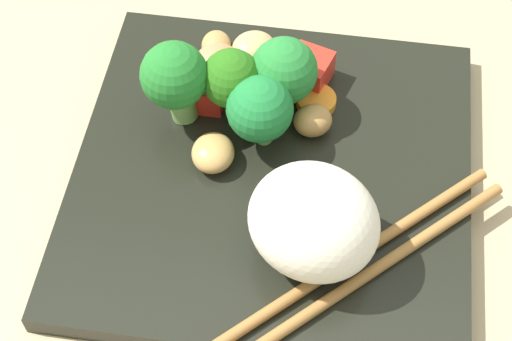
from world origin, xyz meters
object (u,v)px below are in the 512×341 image
(broccoli_floret_3, at_px, (175,78))
(square_plate, at_px, (272,175))
(chopstick_pair, at_px, (355,270))
(rice_mound, at_px, (313,222))
(carrot_slice_2, at_px, (182,75))

(broccoli_floret_3, bearing_deg, square_plate, -26.10)
(broccoli_floret_3, height_order, chopstick_pair, broccoli_floret_3)
(rice_mound, relative_size, carrot_slice_2, 3.98)
(chopstick_pair, bearing_deg, carrot_slice_2, 90.47)
(chopstick_pair, bearing_deg, rice_mound, 114.37)
(broccoli_floret_3, xyz_separation_m, carrot_slice_2, (-0.01, 0.04, -0.04))
(rice_mound, xyz_separation_m, carrot_slice_2, (-0.11, 0.13, -0.03))
(broccoli_floret_3, height_order, carrot_slice_2, broccoli_floret_3)
(broccoli_floret_3, bearing_deg, chopstick_pair, -38.81)
(square_plate, relative_size, broccoli_floret_3, 3.90)
(rice_mound, xyz_separation_m, broccoli_floret_3, (-0.11, 0.10, 0.01))
(broccoli_floret_3, distance_m, carrot_slice_2, 0.05)
(square_plate, distance_m, broccoli_floret_3, 0.10)
(carrot_slice_2, bearing_deg, broccoli_floret_3, -81.15)
(rice_mound, bearing_deg, square_plate, 118.56)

